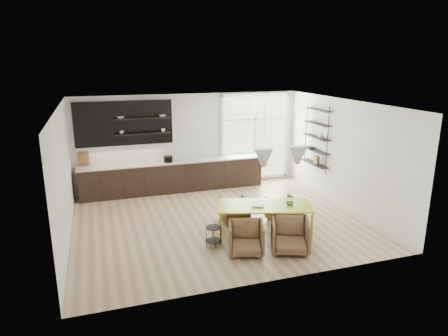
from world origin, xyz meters
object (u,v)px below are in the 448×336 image
at_px(dining_table, 265,207).
at_px(wire_stool, 214,234).
at_px(armchair_back_left, 234,210).
at_px(armchair_back_right, 283,210).
at_px(armchair_front_right, 290,235).
at_px(armchair_front_left, 246,238).

height_order(dining_table, wire_stool, dining_table).
relative_size(armchair_back_left, armchair_back_right, 0.94).
relative_size(dining_table, armchair_back_right, 3.23).
xyz_separation_m(dining_table, armchair_back_right, (0.75, 0.57, -0.39)).
bearing_deg(armchair_back_left, armchair_front_right, 107.95).
relative_size(dining_table, armchair_back_left, 3.42).
bearing_deg(armchair_back_left, dining_table, 109.78).
distance_m(armchair_front_left, armchair_front_right, 0.92).
bearing_deg(armchair_front_left, armchair_front_right, 5.53).
distance_m(armchair_back_left, armchair_back_right, 1.19).
bearing_deg(armchair_back_left, armchair_back_right, 158.72).
height_order(armchair_back_left, wire_stool, armchair_back_left).
bearing_deg(dining_table, armchair_back_right, 54.14).
distance_m(armchair_back_right, armchair_front_left, 1.88).
xyz_separation_m(armchair_front_right, wire_stool, (-1.45, 0.72, -0.07)).
bearing_deg(armchair_back_left, wire_stool, 53.78).
bearing_deg(armchair_back_right, armchair_front_left, 37.59).
xyz_separation_m(armchair_front_left, wire_stool, (-0.55, 0.52, -0.05)).
bearing_deg(wire_stool, dining_table, 5.82).
bearing_deg(armchair_front_right, dining_table, 126.49).
bearing_deg(armchair_front_right, armchair_front_left, -170.57).
bearing_deg(dining_table, armchair_back_left, 125.37).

